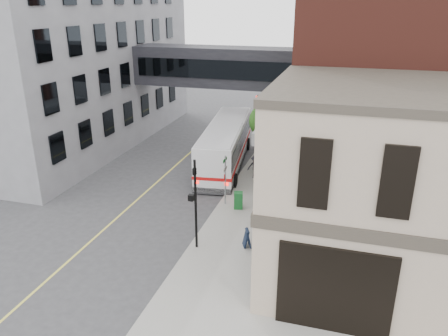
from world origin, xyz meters
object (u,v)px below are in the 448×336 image
Objects in this scene: pedestrian_b at (274,163)px; sandwich_board at (247,238)px; pedestrian_c at (255,167)px; bus at (226,143)px; newspaper_box at (238,200)px; pedestrian_a at (270,183)px.

sandwich_board is (0.47, -9.80, -0.33)m from pedestrian_b.
bus is at bearing 138.77° from pedestrian_c.
sandwich_board is at bearing -84.48° from newspaper_box.
pedestrian_a is at bearing 66.10° from sandwich_board.
pedestrian_b is 1.53m from pedestrian_c.
pedestrian_c is at bearing 99.19° from pedestrian_a.
bus is at bearing 96.80° from newspaper_box.
pedestrian_c is 1.75× the size of sandwich_board.
pedestrian_c reaches higher than sandwich_board.
pedestrian_a is 1.77× the size of newspaper_box.
pedestrian_b is 0.99× the size of pedestrian_c.
pedestrian_a is 3.09m from pedestrian_c.
pedestrian_a reaches higher than sandwich_board.
sandwich_board is at bearing -109.80° from pedestrian_a.
pedestrian_a reaches higher than newspaper_box.
sandwich_board is at bearing -68.80° from bus.
pedestrian_c is (-1.09, -1.07, 0.01)m from pedestrian_b.
pedestrian_a is 1.12× the size of pedestrian_b.
pedestrian_a is 6.05m from sandwich_board.
newspaper_box is (-1.43, -2.09, -0.38)m from pedestrian_a.
pedestrian_a is 3.79m from pedestrian_b.
pedestrian_c is (-1.52, 2.69, -0.08)m from pedestrian_a.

